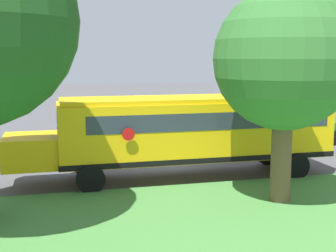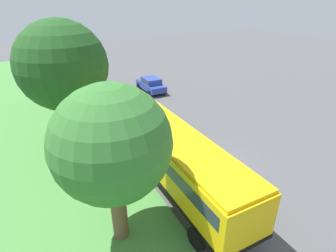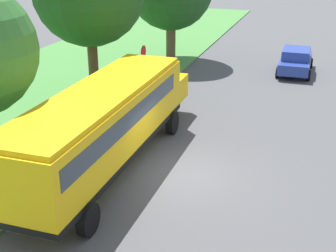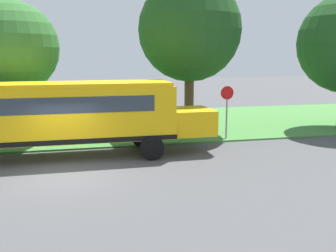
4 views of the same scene
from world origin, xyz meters
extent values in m
plane|color=#4C4C4F|center=(0.00, 0.00, 0.00)|extent=(120.00, 120.00, 0.00)
cube|color=#47843D|center=(-10.00, 0.00, 0.04)|extent=(12.00, 80.00, 0.08)
cube|color=yellow|center=(-2.79, -0.71, 1.90)|extent=(2.50, 10.50, 2.20)
cube|color=yellow|center=(-2.79, 5.49, 1.35)|extent=(2.20, 1.90, 1.10)
cube|color=yellow|center=(-2.79, -0.71, 3.08)|extent=(2.35, 10.29, 0.16)
cube|color=black|center=(-2.79, -0.71, 0.92)|extent=(2.54, 10.54, 0.20)
cube|color=#2D3842|center=(-2.79, -1.01, 2.36)|extent=(2.53, 9.24, 0.64)
cube|color=#2D3842|center=(-2.79, 4.49, 2.36)|extent=(2.25, 0.12, 0.80)
cylinder|color=red|center=(-4.22, 2.17, 2.05)|extent=(0.03, 0.44, 0.44)
cylinder|color=black|center=(-4.04, 3.49, 0.50)|extent=(0.30, 1.00, 1.00)
cylinder|color=black|center=(-1.54, 3.49, 0.50)|extent=(0.30, 1.00, 1.00)
cylinder|color=black|center=(-4.04, -4.39, 0.50)|extent=(0.30, 1.00, 1.00)
cylinder|color=black|center=(-1.54, -4.39, 0.50)|extent=(0.30, 1.00, 1.00)
cube|color=#236038|center=(2.70, -8.93, 1.38)|extent=(2.00, 0.16, 0.36)
cylinder|color=black|center=(3.70, -9.80, 0.40)|extent=(0.28, 0.80, 0.80)
cylinder|color=black|center=(1.70, -9.80, 0.40)|extent=(0.28, 0.80, 0.80)
cylinder|color=brown|center=(-6.60, -2.37, 1.48)|extent=(0.65, 0.65, 2.96)
sphere|color=#33702D|center=(-6.60, -2.37, 4.64)|extent=(4.47, 4.47, 4.47)
sphere|color=#33702D|center=(-5.86, -2.18, 4.39)|extent=(2.49, 2.49, 2.49)
camera|label=1|loc=(-19.91, 4.71, 4.73)|focal=50.00mm
camera|label=2|loc=(-8.64, -10.59, 9.35)|focal=28.00mm
camera|label=3|loc=(4.26, -14.50, 8.10)|focal=50.00mm
camera|label=4|loc=(13.94, 0.44, 4.25)|focal=42.00mm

